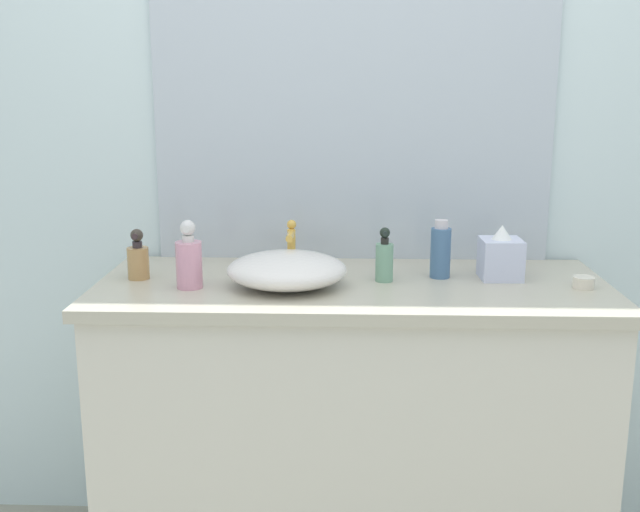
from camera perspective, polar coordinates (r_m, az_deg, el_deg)
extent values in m
cube|color=silver|center=(2.42, 2.12, 9.18)|extent=(6.00, 0.06, 2.60)
cube|color=beige|center=(2.32, 2.30, -13.24)|extent=(1.39, 0.56, 0.87)
cube|color=#B6AE98|center=(2.16, 2.41, -2.40)|extent=(1.43, 0.60, 0.03)
cube|color=#B2BCC6|center=(2.38, 2.50, 13.22)|extent=(1.22, 0.01, 1.13)
ellipsoid|color=silver|center=(2.10, -2.48, -1.05)|extent=(0.33, 0.30, 0.09)
cylinder|color=gold|center=(2.27, -2.14, 0.44)|extent=(0.02, 0.02, 0.12)
cylinder|color=gold|center=(2.22, -2.23, 1.50)|extent=(0.02, 0.09, 0.02)
sphere|color=gold|center=(2.27, -2.13, 2.36)|extent=(0.03, 0.03, 0.03)
cylinder|color=tan|center=(2.24, -13.38, -0.52)|extent=(0.06, 0.06, 0.09)
cylinder|color=#322A2E|center=(2.23, -13.45, 0.84)|extent=(0.03, 0.03, 0.02)
sphere|color=#393129|center=(2.22, -13.49, 1.52)|extent=(0.04, 0.04, 0.04)
cylinder|color=#37282A|center=(2.21, -13.56, 1.46)|extent=(0.02, 0.02, 0.02)
cylinder|color=#44688F|center=(2.22, 8.96, 0.22)|extent=(0.06, 0.06, 0.14)
cylinder|color=silver|center=(2.20, 9.03, 2.35)|extent=(0.04, 0.04, 0.02)
cylinder|color=pink|center=(2.11, -9.72, -0.65)|extent=(0.07, 0.07, 0.13)
cylinder|color=silver|center=(2.10, -9.79, 1.29)|extent=(0.03, 0.03, 0.02)
sphere|color=silver|center=(2.09, -9.82, 2.09)|extent=(0.04, 0.04, 0.04)
cylinder|color=silver|center=(2.08, -9.88, 2.03)|extent=(0.02, 0.02, 0.02)
cylinder|color=#73A485|center=(2.16, 4.81, -0.49)|extent=(0.05, 0.05, 0.11)
cylinder|color=black|center=(2.15, 4.84, 1.13)|extent=(0.02, 0.02, 0.02)
sphere|color=black|center=(2.14, 4.86, 1.75)|extent=(0.03, 0.03, 0.03)
cylinder|color=#202A27|center=(2.13, 4.87, 1.69)|extent=(0.01, 0.02, 0.01)
cube|color=silver|center=(2.24, 13.30, -0.21)|extent=(0.12, 0.12, 0.11)
cone|color=white|center=(2.22, 13.40, 1.68)|extent=(0.06, 0.06, 0.04)
cylinder|color=beige|center=(2.21, 19.03, -1.87)|extent=(0.06, 0.06, 0.03)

